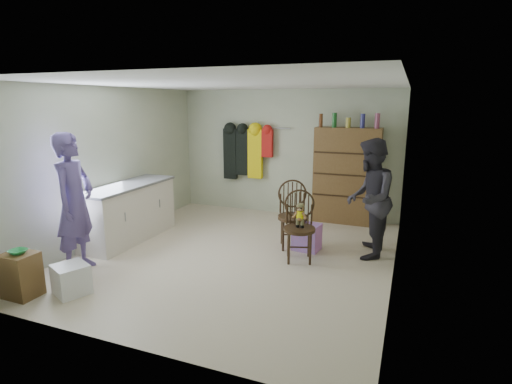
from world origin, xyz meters
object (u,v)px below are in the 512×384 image
at_px(dresser, 346,175).
at_px(counter, 128,212).
at_px(chair_front, 299,222).
at_px(chair_far, 293,212).

bearing_deg(dresser, counter, -144.31).
height_order(chair_front, dresser, dresser).
xyz_separation_m(counter, chair_front, (2.88, 0.18, 0.10)).
height_order(counter, chair_front, chair_front).
relative_size(counter, chair_far, 1.75).
xyz_separation_m(chair_front, dresser, (0.32, 2.12, 0.34)).
bearing_deg(chair_front, chair_far, 98.85).
height_order(chair_far, dresser, dresser).
bearing_deg(chair_far, chair_front, -84.14).
distance_m(counter, dresser, 3.96).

